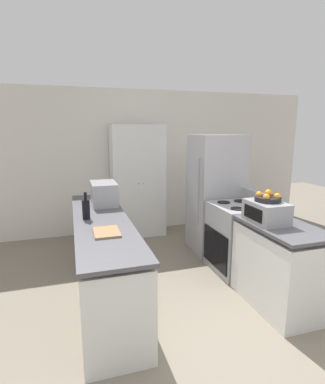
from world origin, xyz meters
name	(u,v)px	position (x,y,z in m)	size (l,w,h in m)	color
ground_plane	(232,361)	(0.00, 0.00, 0.00)	(14.00, 14.00, 0.00)	slate
wall_back	(137,162)	(0.00, 3.59, 1.30)	(7.00, 0.06, 2.60)	silver
counter_left	(103,257)	(-0.89, 1.42, 0.44)	(0.60, 2.64, 0.91)	silver
counter_right	(279,267)	(0.89, 0.60, 0.44)	(0.60, 1.00, 0.91)	silver
pantry_cabinet	(138,181)	(-0.05, 3.30, 0.99)	(0.93, 0.51, 1.98)	silver
stove	(237,237)	(0.91, 1.49, 0.46)	(0.66, 0.74, 1.07)	#9E9EA3
refrigerator	(216,194)	(0.95, 2.24, 0.91)	(0.75, 0.69, 1.82)	#A3A3A8
microwave	(104,193)	(-0.78, 2.06, 1.06)	(0.33, 0.51, 0.30)	#939399
wine_bottle	(86,209)	(-1.05, 1.43, 1.03)	(0.09, 0.09, 0.30)	black
toaster_oven	(266,212)	(0.78, 0.74, 1.02)	(0.33, 0.45, 0.23)	#939399
fruit_bowl	(268,198)	(0.80, 0.76, 1.18)	(0.27, 0.27, 0.13)	black
cutting_board	(107,232)	(-0.89, 0.89, 0.92)	(0.24, 0.33, 0.02)	#8E6642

